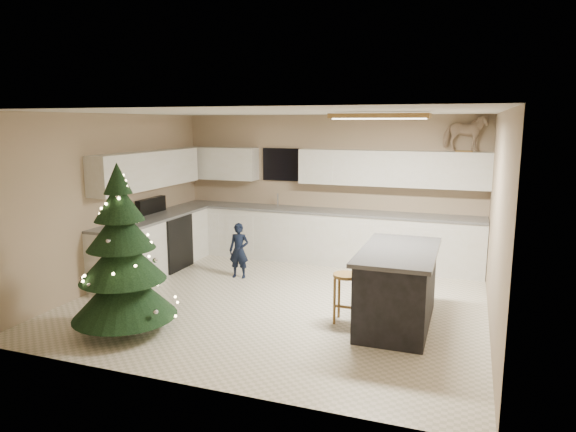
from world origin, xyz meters
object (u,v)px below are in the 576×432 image
(island, at_px, (397,287))
(rocking_horse, at_px, (465,133))
(toddler, at_px, (239,251))
(bar_stool, at_px, (346,286))
(christmas_tree, at_px, (122,264))

(island, relative_size, rocking_horse, 2.49)
(island, distance_m, toddler, 2.88)
(bar_stool, bearing_deg, island, 14.08)
(island, relative_size, bar_stool, 2.73)
(bar_stool, height_order, rocking_horse, rocking_horse)
(christmas_tree, distance_m, rocking_horse, 5.57)
(island, height_order, rocking_horse, rocking_horse)
(island, bearing_deg, christmas_tree, -156.66)
(bar_stool, height_order, toddler, toddler)
(rocking_horse, bearing_deg, island, 164.36)
(toddler, bearing_deg, rocking_horse, 18.66)
(toddler, height_order, rocking_horse, rocking_horse)
(island, relative_size, christmas_tree, 0.84)
(island, xyz_separation_m, rocking_horse, (0.64, 2.62, 1.83))
(island, xyz_separation_m, toddler, (-2.66, 1.10, -0.04))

